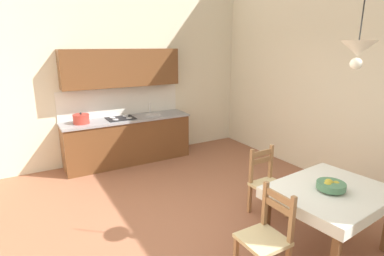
{
  "coord_description": "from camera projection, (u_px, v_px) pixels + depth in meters",
  "views": [
    {
      "loc": [
        -1.74,
        -2.9,
        2.28
      ],
      "look_at": [
        0.27,
        0.55,
        1.19
      ],
      "focal_mm": 28.8,
      "sensor_mm": 36.0,
      "label": 1
    }
  ],
  "objects": [
    {
      "name": "fruit_bowl",
      "position": [
        331.0,
        186.0,
        3.3
      ],
      "size": [
        0.3,
        0.3,
        0.12
      ],
      "color": "#4C7F5B",
      "rests_on": "dining_table"
    },
    {
      "name": "pendant_lamp",
      "position": [
        358.0,
        49.0,
        2.81
      ],
      "size": [
        0.32,
        0.32,
        0.81
      ],
      "color": "black"
    },
    {
      "name": "ground_plane",
      "position": [
        196.0,
        236.0,
        3.87
      ],
      "size": [
        6.22,
        6.76,
        0.1
      ],
      "primitive_type": "cube",
      "color": "#935B42"
    },
    {
      "name": "dining_chair_tv_side",
      "position": [
        266.0,
        237.0,
        3.03
      ],
      "size": [
        0.42,
        0.42,
        0.93
      ],
      "color": "#D1BC89",
      "rests_on": "ground_plane"
    },
    {
      "name": "dining_table",
      "position": [
        330.0,
        200.0,
        3.39
      ],
      "size": [
        1.35,
        1.12,
        0.75
      ],
      "color": "brown",
      "rests_on": "ground_plane"
    },
    {
      "name": "wall_right",
      "position": [
        357.0,
        55.0,
        4.69
      ],
      "size": [
        0.12,
        6.76,
        4.25
      ],
      "primitive_type": "cube",
      "color": "beige",
      "rests_on": "ground_plane"
    },
    {
      "name": "dining_chair_kitchen_side",
      "position": [
        267.0,
        184.0,
        4.19
      ],
      "size": [
        0.43,
        0.43,
        0.93
      ],
      "color": "#D1BC89",
      "rests_on": "ground_plane"
    },
    {
      "name": "kitchen_cabinetry",
      "position": [
        126.0,
        120.0,
        6.02
      ],
      "size": [
        2.46,
        0.63,
        2.2
      ],
      "color": "brown",
      "rests_on": "ground_plane"
    },
    {
      "name": "wall_back",
      "position": [
        113.0,
        53.0,
        5.92
      ],
      "size": [
        6.22,
        0.12,
        4.25
      ],
      "primitive_type": "cube",
      "color": "beige",
      "rests_on": "ground_plane"
    }
  ]
}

